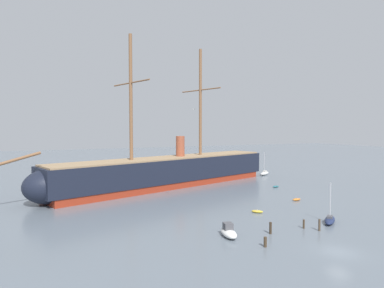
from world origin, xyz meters
TOP-DOWN VIEW (x-y plane):
  - ground_plane at (0.00, 0.00)m, footprint 400.00×400.00m
  - tall_ship at (-2.41, 47.49)m, footprint 69.24×26.62m
  - motorboat_foreground_left at (-8.50, 9.94)m, footprint 2.53×4.37m
  - sailboat_foreground_right at (8.25, 8.81)m, footprint 4.46×3.88m
  - dinghy_near_centre at (2.07, 18.21)m, footprint 1.94×1.94m
  - dinghy_mid_right at (14.47, 22.55)m, footprint 1.96×0.97m
  - dinghy_alongside_stern at (20.06, 35.60)m, footprint 1.87×1.00m
  - motorboat_far_left at (-27.49, 53.47)m, footprint 3.22×4.68m
  - sailboat_far_right at (30.35, 53.44)m, footprint 5.23×4.00m
  - mooring_piling_nearest at (2.85, 8.44)m, footprint 0.27×0.27m
  - mooring_piling_left_pair at (-6.55, 4.82)m, footprint 0.38×0.38m
  - mooring_piling_right_pair at (4.01, 6.71)m, footprint 0.29×0.29m
  - mooring_piling_midwater at (-2.87, 8.51)m, footprint 0.34×0.34m
  - seagull_in_flight at (-6.38, 25.08)m, footprint 0.41×1.40m

SIDE VIEW (x-z plane):
  - ground_plane at x=0.00m, z-range 0.00..0.00m
  - dinghy_alongside_stern at x=20.06m, z-range 0.00..0.42m
  - dinghy_near_centre at x=2.07m, z-range 0.00..0.45m
  - dinghy_mid_right at x=14.47m, z-range 0.00..0.45m
  - sailboat_foreground_right at x=8.25m, z-range -2.48..3.48m
  - sailboat_far_right at x=30.35m, z-range -2.80..3.93m
  - mooring_piling_left_pair at x=-6.55m, z-range 0.00..1.21m
  - motorboat_foreground_left at x=-8.50m, z-range -0.26..1.47m
  - mooring_piling_nearest at x=2.85m, z-range 0.00..1.27m
  - motorboat_far_left at x=-27.49m, z-range -0.27..1.55m
  - mooring_piling_midwater at x=-2.87m, z-range 0.00..1.56m
  - mooring_piling_right_pair at x=4.01m, z-range 0.00..1.61m
  - tall_ship at x=-2.41m, z-range -13.44..20.79m
  - seagull_in_flight at x=-6.38m, z-range 17.24..17.38m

